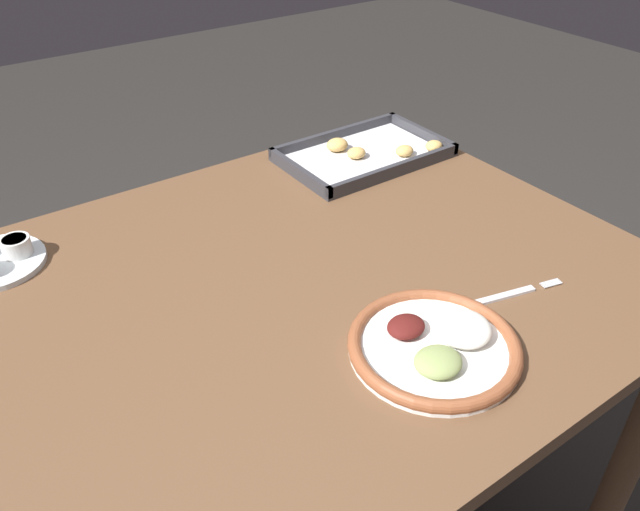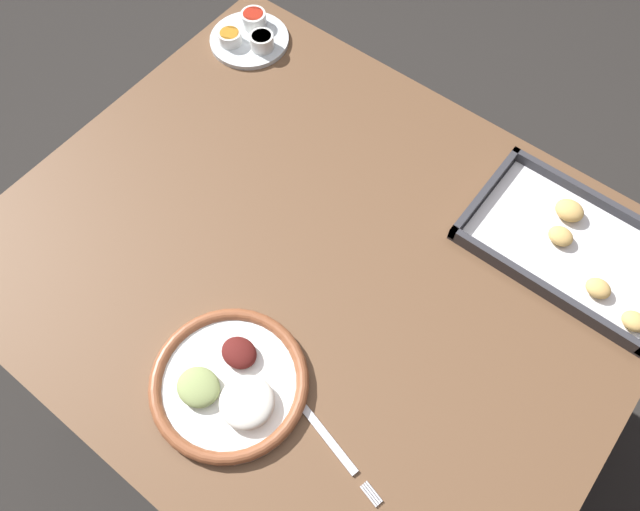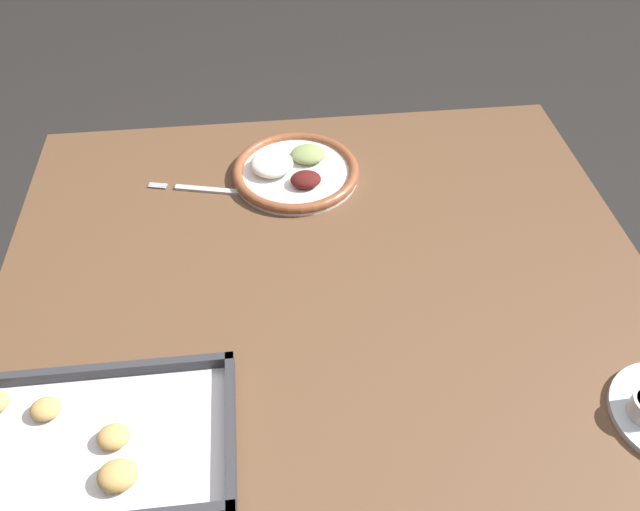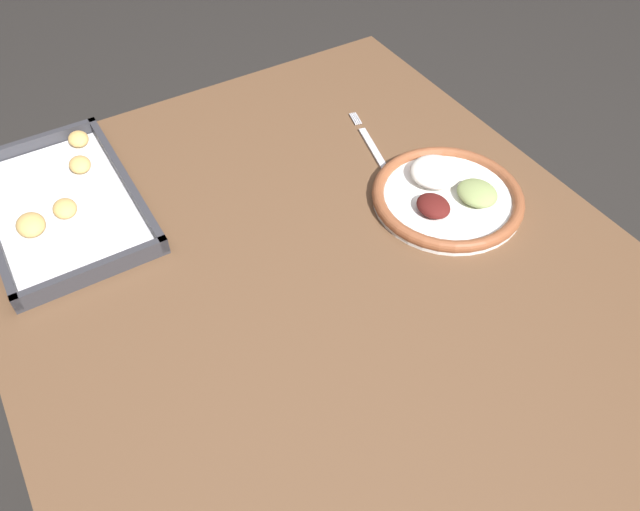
{
  "view_description": "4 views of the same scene",
  "coord_description": "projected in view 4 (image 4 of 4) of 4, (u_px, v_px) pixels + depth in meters",
  "views": [
    {
      "loc": [
        -0.48,
        -0.69,
        1.38
      ],
      "look_at": [
        0.01,
        0.0,
        0.79
      ],
      "focal_mm": 35.0,
      "sensor_mm": 36.0,
      "label": 1
    },
    {
      "loc": [
        0.31,
        -0.39,
        1.7
      ],
      "look_at": [
        0.01,
        0.0,
        0.79
      ],
      "focal_mm": 35.0,
      "sensor_mm": 36.0,
      "label": 2
    },
    {
      "loc": [
        0.09,
        0.71,
        1.51
      ],
      "look_at": [
        0.01,
        0.0,
        0.79
      ],
      "focal_mm": 35.0,
      "sensor_mm": 36.0,
      "label": 3
    },
    {
      "loc": [
        -0.51,
        0.31,
        1.45
      ],
      "look_at": [
        0.01,
        0.0,
        0.79
      ],
      "focal_mm": 35.0,
      "sensor_mm": 36.0,
      "label": 4
    }
  ],
  "objects": [
    {
      "name": "dinner_plate",
      "position": [
        447.0,
        195.0,
        1.01
      ],
      "size": [
        0.25,
        0.25,
        0.04
      ],
      "color": "white",
      "rests_on": "dining_table"
    },
    {
      "name": "baking_tray",
      "position": [
        61.0,
        203.0,
        1.0
      ],
      "size": [
        0.36,
        0.23,
        0.04
      ],
      "color": "#333338",
      "rests_on": "dining_table"
    },
    {
      "name": "fork",
      "position": [
        373.0,
        148.0,
        1.11
      ],
      "size": [
        0.2,
        0.06,
        0.0
      ],
      "rotation": [
        0.0,
        0.0,
        -0.24
      ],
      "color": "silver",
      "rests_on": "dining_table"
    },
    {
      "name": "dining_table",
      "position": [
        323.0,
        320.0,
        1.0
      ],
      "size": [
        1.08,
        0.9,
        0.76
      ],
      "color": "brown",
      "rests_on": "ground_plane"
    },
    {
      "name": "ground_plane",
      "position": [
        322.0,
        481.0,
        1.47
      ],
      "size": [
        8.0,
        8.0,
        0.0
      ],
      "primitive_type": "plane",
      "color": "#282623"
    }
  ]
}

